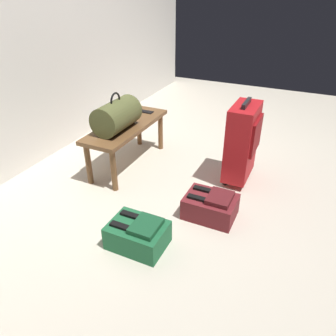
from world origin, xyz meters
The scene contains 8 objects.
ground_plane centered at (0.00, 0.00, 0.00)m, with size 6.60×6.60×0.00m, color beige.
back_wall centered at (0.00, 1.60, 1.40)m, with size 6.00×0.10×2.80m, color silver.
bench centered at (0.05, 0.72, 0.36)m, with size 1.00×0.36×0.42m.
duffel_bag_olive centered at (-0.10, 0.72, 0.55)m, with size 0.44×0.26×0.34m.
cell_phone centered at (0.40, 0.71, 0.43)m, with size 0.07×0.14×0.01m.
suitcase_upright_red centered at (0.22, -0.32, 0.38)m, with size 0.40×0.23×0.74m.
backpack_maroon centered at (-0.39, -0.27, 0.09)m, with size 0.28×0.38×0.21m.
backpack_green centered at (-0.89, 0.07, 0.09)m, with size 0.28×0.38×0.21m.
Camera 1 is at (-2.29, -0.81, 1.56)m, focal length 34.32 mm.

